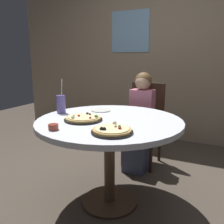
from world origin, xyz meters
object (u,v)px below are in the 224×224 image
object	(u,v)px
soda_cup	(61,104)
pizza_cheese	(112,130)
dining_table	(109,131)
sauce_bowl	(53,127)
diner_child	(139,126)
chair_wooden	(145,119)
pizza_veggie	(83,118)
plate_small	(101,110)

from	to	relation	value
soda_cup	pizza_cheese	bearing A→B (deg)	-26.93
pizza_cheese	soda_cup	distance (m)	0.75
dining_table	soda_cup	bearing A→B (deg)	177.64
sauce_bowl	diner_child	bearing A→B (deg)	79.63
dining_table	sauce_bowl	bearing A→B (deg)	-117.61
chair_wooden	pizza_cheese	size ratio (longest dim) A/B	3.38
diner_child	pizza_veggie	xyz separation A→B (m)	(-0.17, -0.90, 0.28)
pizza_veggie	plate_small	distance (m)	0.37
dining_table	pizza_veggie	distance (m)	0.24
sauce_bowl	pizza_cheese	bearing A→B (deg)	15.44
soda_cup	sauce_bowl	xyz separation A→B (m)	(0.27, -0.45, -0.06)
chair_wooden	diner_child	xyz separation A→B (m)	(-0.01, -0.18, -0.05)
pizza_veggie	soda_cup	xyz separation A→B (m)	(-0.32, 0.14, 0.06)
soda_cup	dining_table	bearing A→B (deg)	-2.36
dining_table	plate_small	bearing A→B (deg)	130.31
pizza_cheese	soda_cup	size ratio (longest dim) A/B	0.91
soda_cup	plate_small	distance (m)	0.37
pizza_cheese	plate_small	size ratio (longest dim) A/B	1.56
diner_child	soda_cup	bearing A→B (deg)	-122.76
pizza_veggie	pizza_cheese	distance (m)	0.40
diner_child	pizza_veggie	distance (m)	0.96
sauce_bowl	plate_small	world-z (taller)	sauce_bowl
diner_child	plate_small	xyz separation A→B (m)	(-0.21, -0.53, 0.27)
dining_table	sauce_bowl	world-z (taller)	sauce_bowl
pizza_cheese	sauce_bowl	distance (m)	0.41
diner_child	pizza_cheese	distance (m)	1.15
sauce_bowl	plate_small	bearing A→B (deg)	88.95
pizza_cheese	diner_child	bearing A→B (deg)	99.07
pizza_cheese	plate_small	world-z (taller)	pizza_cheese
pizza_cheese	dining_table	bearing A→B (deg)	118.59
pizza_veggie	dining_table	bearing A→B (deg)	34.69
dining_table	chair_wooden	bearing A→B (deg)	89.84
soda_cup	plate_small	xyz separation A→B (m)	(0.28, 0.23, -0.08)
soda_cup	sauce_bowl	size ratio (longest dim) A/B	4.39
chair_wooden	diner_child	bearing A→B (deg)	-91.58
pizza_cheese	plate_small	xyz separation A→B (m)	(-0.38, 0.57, -0.01)
chair_wooden	sauce_bowl	xyz separation A→B (m)	(-0.23, -1.39, 0.24)
pizza_veggie	chair_wooden	bearing A→B (deg)	80.80
chair_wooden	pizza_veggie	distance (m)	1.12
diner_child	chair_wooden	bearing A→B (deg)	88.42
pizza_cheese	sauce_bowl	size ratio (longest dim) A/B	4.02
pizza_veggie	pizza_cheese	size ratio (longest dim) A/B	1.08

